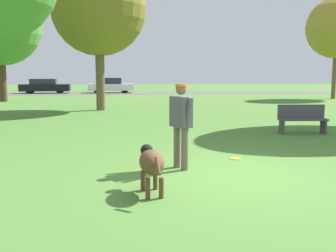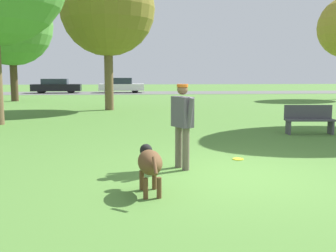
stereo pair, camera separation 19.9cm
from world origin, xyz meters
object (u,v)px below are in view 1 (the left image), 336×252
at_px(dog, 151,163).
at_px(parked_car_black, 45,86).
at_px(frisbee, 235,159).
at_px(person, 181,119).
at_px(park_bench, 302,118).
at_px(tree_mid_center, 99,8).
at_px(tree_far_left, 0,24).
at_px(parked_car_white, 111,85).

xyz_separation_m(dog, parked_car_black, (-7.25, 31.16, 0.18)).
xyz_separation_m(frisbee, parked_car_black, (-9.16, 29.03, 0.63)).
height_order(person, park_bench, person).
relative_size(frisbee, tree_mid_center, 0.03).
distance_m(dog, park_bench, 7.25).
bearing_deg(dog, tree_far_left, 15.13).
relative_size(frisbee, tree_far_left, 0.03).
bearing_deg(park_bench, dog, -127.18).
height_order(tree_mid_center, park_bench, tree_mid_center).
bearing_deg(tree_mid_center, park_bench, -52.94).
xyz_separation_m(person, dog, (-0.66, -1.45, -0.46)).
bearing_deg(parked_car_white, tree_far_left, -119.20).
xyz_separation_m(tree_far_left, parked_car_white, (6.51, 10.85, -4.13)).
distance_m(dog, parked_car_black, 32.00).
bearing_deg(parked_car_black, tree_far_left, -95.56).
height_order(parked_car_white, park_bench, parked_car_white).
bearing_deg(parked_car_black, parked_car_white, -1.21).
bearing_deg(parked_car_black, dog, -79.36).
distance_m(parked_car_black, parked_car_white, 5.93).
xyz_separation_m(parked_car_white, park_bench, (6.20, -25.93, -0.23)).
relative_size(parked_car_white, park_bench, 2.93).
xyz_separation_m(frisbee, tree_far_left, (-9.73, 18.31, 4.80)).
bearing_deg(parked_car_white, parked_car_black, -177.00).
relative_size(parked_car_black, parked_car_white, 1.06).
bearing_deg(person, tree_mid_center, 163.35).
bearing_deg(parked_car_black, tree_mid_center, -73.95).
bearing_deg(parked_car_white, park_bench, -74.79).
relative_size(tree_far_left, tree_mid_center, 1.04).
distance_m(tree_far_left, parked_car_white, 13.31).
distance_m(person, tree_far_left, 21.17).
relative_size(dog, parked_car_black, 0.25).
relative_size(tree_mid_center, parked_car_black, 1.59).
distance_m(person, frisbee, 1.69).
relative_size(person, tree_mid_center, 0.22).
bearing_deg(tree_mid_center, parked_car_black, 108.51).
distance_m(person, dog, 1.66).
height_order(person, parked_car_white, person).
xyz_separation_m(tree_far_left, parked_car_black, (0.58, 10.72, -4.17)).
xyz_separation_m(tree_mid_center, parked_car_white, (0.07, 17.62, -4.13)).
xyz_separation_m(tree_far_left, tree_mid_center, (6.43, -6.77, 0.00)).
bearing_deg(frisbee, parked_car_black, 107.50).
distance_m(parked_car_black, park_bench, 28.51).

